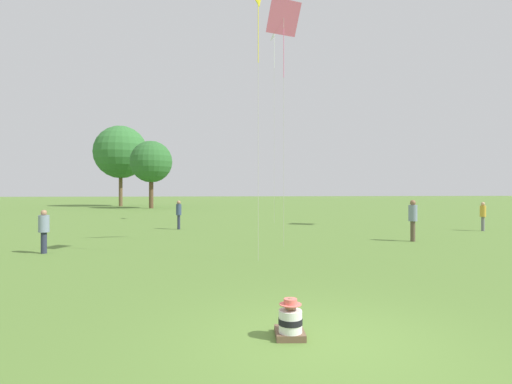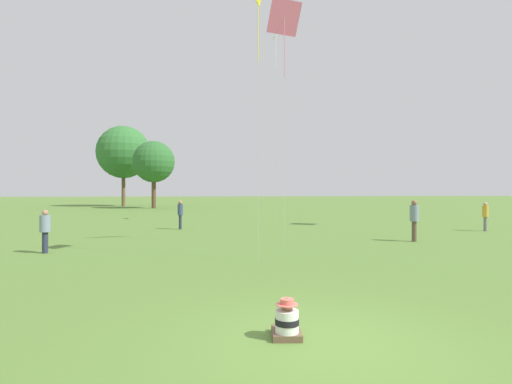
{
  "view_description": "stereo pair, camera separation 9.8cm",
  "coord_description": "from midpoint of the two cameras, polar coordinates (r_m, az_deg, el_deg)",
  "views": [
    {
      "loc": [
        -1.82,
        -5.56,
        2.2
      ],
      "look_at": [
        -0.16,
        6.76,
        2.16
      ],
      "focal_mm": 28.0,
      "sensor_mm": 36.0,
      "label": 1
    },
    {
      "loc": [
        -1.73,
        -5.57,
        2.2
      ],
      "look_at": [
        -0.16,
        6.76,
        2.16
      ],
      "focal_mm": 28.0,
      "sensor_mm": 36.0,
      "label": 2
    }
  ],
  "objects": [
    {
      "name": "seated_toddler",
      "position": [
        6.27,
        4.44,
        -18.03
      ],
      "size": [
        0.49,
        0.58,
        0.61
      ],
      "rotation": [
        0.0,
        0.0,
        -0.11
      ],
      "color": "brown",
      "rests_on": "ground"
    },
    {
      "name": "person_standing_0",
      "position": [
        23.13,
        -11.1,
        -2.8
      ],
      "size": [
        0.42,
        0.42,
        1.65
      ],
      "rotation": [
        0.0,
        0.0,
        2.49
      ],
      "color": "#282D42",
      "rests_on": "ground"
    },
    {
      "name": "ground_plane",
      "position": [
        6.24,
        9.98,
        -20.46
      ],
      "size": [
        300.0,
        300.0,
        0.0
      ],
      "primitive_type": "plane",
      "color": "#567A33"
    },
    {
      "name": "person_standing_3",
      "position": [
        25.07,
        29.58,
        -2.7
      ],
      "size": [
        0.32,
        0.32,
        1.58
      ],
      "rotation": [
        0.0,
        0.0,
        4.75
      ],
      "color": "slate",
      "rests_on": "ground"
    },
    {
      "name": "distant_tree_1",
      "position": [
        51.73,
        -14.8,
        4.18
      ],
      "size": [
        5.21,
        5.21,
        8.45
      ],
      "color": "brown",
      "rests_on": "ground"
    },
    {
      "name": "person_standing_4",
      "position": [
        15.9,
        -28.2,
        -4.53
      ],
      "size": [
        0.49,
        0.49,
        1.53
      ],
      "rotation": [
        0.0,
        0.0,
        1.06
      ],
      "color": "#282D42",
      "rests_on": "ground"
    },
    {
      "name": "kite_3",
      "position": [
        17.11,
        3.81,
        23.09
      ],
      "size": [
        1.4,
        0.93,
        9.61
      ],
      "rotation": [
        0.0,
        0.0,
        2.64
      ],
      "color": "pink",
      "rests_on": "ground"
    },
    {
      "name": "person_standing_1",
      "position": [
        18.61,
        21.36,
        -3.3
      ],
      "size": [
        0.5,
        0.5,
        1.8
      ],
      "rotation": [
        0.0,
        0.0,
        2.61
      ],
      "color": "brown",
      "rests_on": "ground"
    },
    {
      "name": "distant_tree_0",
      "position": [
        59.92,
        -18.82,
        5.41
      ],
      "size": [
        7.43,
        7.43,
        11.4
      ],
      "color": "brown",
      "rests_on": "ground"
    },
    {
      "name": "kite_0",
      "position": [
        28.85,
        2.53,
        20.5
      ],
      "size": [
        0.38,
        0.86,
        13.3
      ],
      "rotation": [
        0.0,
        0.0,
        4.02
      ],
      "color": "white",
      "rests_on": "ground"
    }
  ]
}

